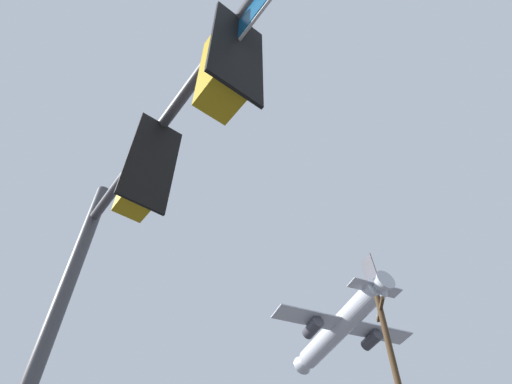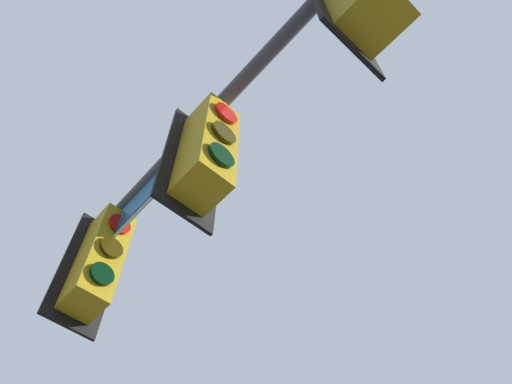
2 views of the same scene
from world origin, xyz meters
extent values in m
cylinder|color=#47474C|center=(-4.44, -6.29, 5.56)|extent=(5.65, 0.23, 0.13)
cube|color=black|center=(-5.09, -6.31, 4.89)|extent=(0.04, 0.52, 1.30)
cube|color=#B79314|center=(-5.28, -6.31, 4.89)|extent=(0.37, 0.33, 1.10)
cylinder|color=#B79314|center=(-5.28, -6.31, 5.50)|extent=(0.04, 0.04, 0.12)
cylinder|color=red|center=(-5.48, -6.31, 5.22)|extent=(0.03, 0.22, 0.22)
cylinder|color=#392D05|center=(-5.48, -6.31, 4.89)|extent=(0.03, 0.22, 0.22)
cylinder|color=black|center=(-5.48, -6.31, 4.56)|extent=(0.03, 0.22, 0.22)
cube|color=black|center=(-3.54, -6.28, 4.89)|extent=(0.04, 0.52, 1.30)
cube|color=#B79314|center=(-3.73, -6.28, 4.89)|extent=(0.37, 0.33, 1.10)
cylinder|color=#B79314|center=(-3.73, -6.28, 5.50)|extent=(0.04, 0.04, 0.12)
cylinder|color=red|center=(-3.93, -6.29, 5.22)|extent=(0.03, 0.22, 0.22)
cylinder|color=#392D05|center=(-3.93, -6.29, 4.89)|extent=(0.03, 0.22, 0.22)
cylinder|color=black|center=(-3.93, -6.29, 4.56)|extent=(0.03, 0.22, 0.22)
cube|color=#47331E|center=(-11.23, 6.09, 9.89)|extent=(1.48, 1.41, 0.12)
cylinder|color=gray|center=(-10.63, 5.52, 10.01)|extent=(0.08, 0.08, 0.16)
cylinder|color=gray|center=(-11.83, 6.65, 10.01)|extent=(0.08, 0.08, 0.16)
cylinder|color=silver|center=(-45.07, 42.69, 33.49)|extent=(23.46, 9.05, 5.75)
cone|color=silver|center=(-56.21, 45.44, 32.39)|extent=(6.08, 4.75, 4.03)
cone|color=silver|center=(-33.94, 39.93, 34.59)|extent=(5.41, 4.26, 3.62)
cube|color=silver|center=(-43.67, 42.34, 33.09)|extent=(9.89, 25.50, 0.58)
cube|color=silver|center=(-34.52, 40.08, 34.89)|extent=(4.42, 9.16, 0.35)
cube|color=#3F3F47|center=(-34.86, 40.16, 38.62)|extent=(3.13, 0.92, 4.88)
cylinder|color=#3F3F47|center=(-43.02, 48.04, 31.95)|extent=(4.45, 2.89, 2.33)
cylinder|color=#3F3F47|center=(-45.75, 36.99, 31.95)|extent=(4.45, 2.89, 2.33)
camera|label=1|loc=(-2.22, -7.07, 1.63)|focal=28.00mm
camera|label=2|loc=(-5.44, -5.28, 1.55)|focal=35.00mm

